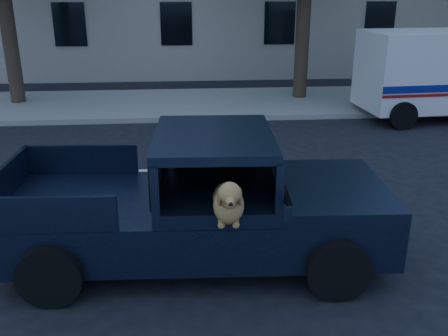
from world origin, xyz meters
name	(u,v)px	position (x,y,z in m)	size (l,w,h in m)	color
ground	(105,255)	(0.00, 0.00, 0.00)	(120.00, 120.00, 0.00)	black
far_sidewalk	(146,104)	(0.00, 9.20, 0.07)	(60.00, 4.00, 0.15)	gray
lane_stripes	(224,168)	(2.00, 3.40, 0.01)	(21.60, 0.14, 0.01)	silver
pickup_truck	(190,219)	(1.23, -0.19, 0.62)	(5.20, 2.72, 1.83)	black
mail_truck	(437,81)	(8.35, 7.15, 1.07)	(4.59, 2.55, 2.44)	silver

